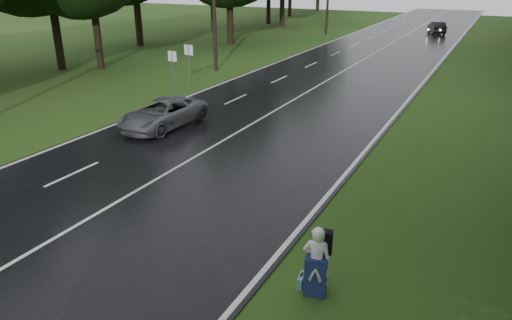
{
  "coord_description": "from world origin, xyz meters",
  "views": [
    {
      "loc": [
        10.1,
        -8.96,
        6.9
      ],
      "look_at": [
        3.5,
        3.89,
        1.1
      ],
      "focal_mm": 33.29,
      "sensor_mm": 36.0,
      "label": 1
    }
  ],
  "objects": [
    {
      "name": "far_car",
      "position": [
        2.85,
        51.13,
        0.7
      ],
      "size": [
        2.63,
        4.24,
        1.32
      ],
      "primitive_type": "imported",
      "rotation": [
        0.0,
        0.0,
        3.47
      ],
      "color": "black",
      "rests_on": "road"
    },
    {
      "name": "hitchhiker",
      "position": [
        7.22,
        -0.37,
        0.81
      ],
      "size": [
        0.71,
        0.67,
        1.75
      ],
      "color": "silver",
      "rests_on": "ground"
    },
    {
      "name": "road",
      "position": [
        0.0,
        20.0,
        0.02
      ],
      "size": [
        12.0,
        140.0,
        0.04
      ],
      "primitive_type": "cube",
      "color": "black",
      "rests_on": "ground"
    },
    {
      "name": "utility_pole_mid",
      "position": [
        -8.5,
        20.79,
        0.0
      ],
      "size": [
        1.8,
        0.28,
        10.63
      ],
      "primitive_type": null,
      "color": "black",
      "rests_on": "ground"
    },
    {
      "name": "tree_left_f",
      "position": [
        -16.23,
        49.72,
        0.0
      ],
      "size": [
        9.8,
        9.8,
        15.32
      ],
      "primitive_type": null,
      "color": "black",
      "rests_on": "ground"
    },
    {
      "name": "ground",
      "position": [
        0.0,
        0.0,
        0.0
      ],
      "size": [
        160.0,
        160.0,
        0.0
      ],
      "primitive_type": "plane",
      "color": "#294915",
      "rests_on": "ground"
    },
    {
      "name": "tree_left_e",
      "position": [
        -14.26,
        32.9,
        0.0
      ],
      "size": [
        8.87,
        8.87,
        13.86
      ],
      "primitive_type": null,
      "color": "black",
      "rests_on": "ground"
    },
    {
      "name": "lane_center",
      "position": [
        0.0,
        20.0,
        0.04
      ],
      "size": [
        0.12,
        140.0,
        0.01
      ],
      "primitive_type": "cube",
      "color": "silver",
      "rests_on": "road"
    },
    {
      "name": "suitcase",
      "position": [
        6.82,
        -0.25,
        0.14
      ],
      "size": [
        0.17,
        0.42,
        0.29
      ],
      "primitive_type": "cube",
      "rotation": [
        0.0,
        0.0,
        0.14
      ],
      "color": "teal",
      "rests_on": "ground"
    },
    {
      "name": "road_sign_b",
      "position": [
        -7.2,
        15.59,
        0.0
      ],
      "size": [
        0.63,
        0.1,
        2.62
      ],
      "primitive_type": null,
      "color": "white",
      "rests_on": "ground"
    },
    {
      "name": "grey_car",
      "position": [
        -3.5,
        8.02,
        0.69
      ],
      "size": [
        2.45,
        4.81,
        1.3
      ],
      "primitive_type": "imported",
      "rotation": [
        0.0,
        0.0,
        6.22
      ],
      "color": "#535559",
      "rests_on": "road"
    },
    {
      "name": "road_sign_a",
      "position": [
        -7.2,
        13.9,
        0.0
      ],
      "size": [
        0.59,
        0.1,
        2.47
      ],
      "primitive_type": null,
      "color": "white",
      "rests_on": "ground"
    },
    {
      "name": "tree_left_d",
      "position": [
        -16.64,
        17.53,
        0.0
      ],
      "size": [
        8.97,
        8.97,
        14.02
      ],
      "primitive_type": null,
      "color": "black",
      "rests_on": "ground"
    },
    {
      "name": "utility_pole_far",
      "position": [
        -8.5,
        45.06,
        0.0
      ],
      "size": [
        1.8,
        0.28,
        9.52
      ],
      "primitive_type": null,
      "color": "black",
      "rests_on": "ground"
    }
  ]
}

